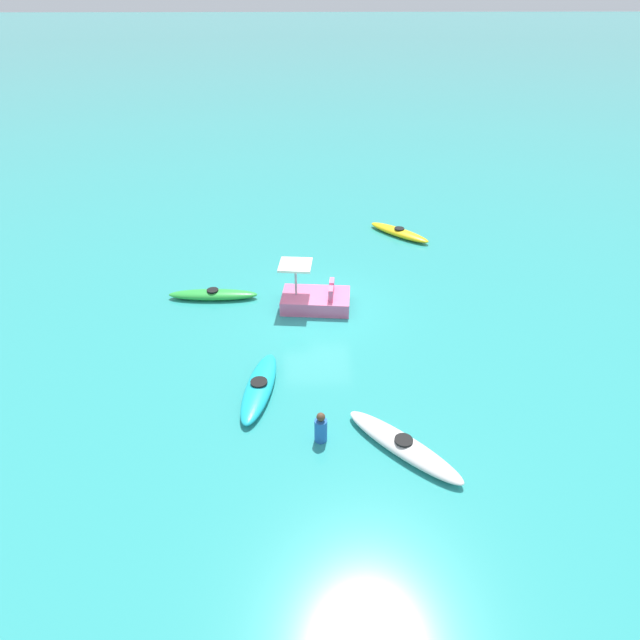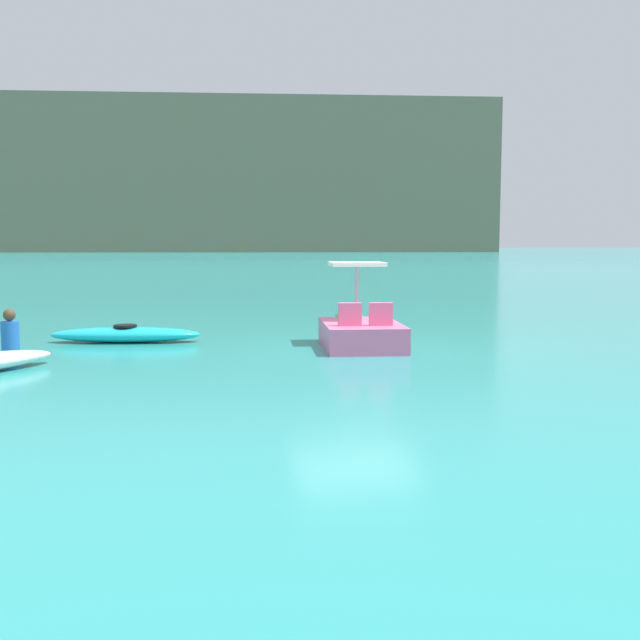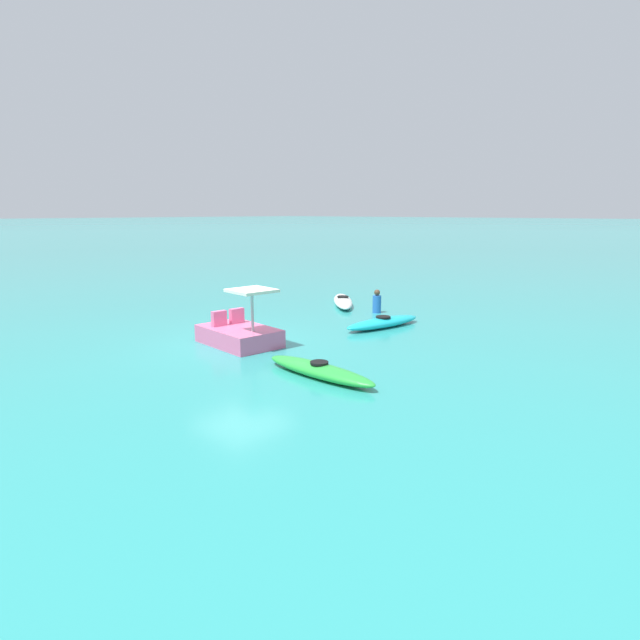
{
  "view_description": "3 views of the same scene",
  "coord_description": "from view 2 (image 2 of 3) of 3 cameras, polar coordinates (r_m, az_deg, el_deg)",
  "views": [
    {
      "loc": [
        -16.09,
        0.49,
        9.65
      ],
      "look_at": [
        -1.99,
        -0.03,
        0.75
      ],
      "focal_mm": 29.45,
      "sensor_mm": 36.0,
      "label": 1
    },
    {
      "loc": [
        -3.54,
        -14.33,
        2.07
      ],
      "look_at": [
        -0.74,
        -0.03,
        0.58
      ],
      "focal_mm": 42.17,
      "sensor_mm": 36.0,
      "label": 2
    },
    {
      "loc": [
        9.52,
        11.63,
        3.75
      ],
      "look_at": [
        -1.88,
        1.38,
        0.59
      ],
      "focal_mm": 29.72,
      "sensor_mm": 36.0,
      "label": 3
    }
  ],
  "objects": [
    {
      "name": "ground_plane",
      "position": [
        14.9,
        2.78,
        -2.14
      ],
      "size": [
        600.0,
        600.0,
        0.0
      ],
      "primitive_type": "plane",
      "color": "teal"
    },
    {
      "name": "headland_cliff",
      "position": [
        198.26,
        -7.49,
        10.23
      ],
      "size": [
        135.24,
        72.44,
        34.65
      ],
      "primitive_type": "cube",
      "rotation": [
        0.0,
        0.0,
        -0.12
      ],
      "color": "#6B6651",
      "rests_on": "ground_plane"
    },
    {
      "name": "kayak_green",
      "position": [
        18.75,
        2.49,
        0.01
      ],
      "size": [
        0.77,
        3.28,
        0.37
      ],
      "color": "green",
      "rests_on": "ground_plane"
    },
    {
      "name": "kayak_cyan",
      "position": [
        16.25,
        -14.54,
        -1.07
      ],
      "size": [
        3.21,
        1.25,
        0.37
      ],
      "color": "#19B7C6",
      "rests_on": "ground_plane"
    },
    {
      "name": "pedal_boat_pink",
      "position": [
        14.95,
        3.13,
        -0.81
      ],
      "size": [
        1.74,
        2.57,
        1.68
      ],
      "color": "pink",
      "rests_on": "ground_plane"
    },
    {
      "name": "person_near_shore",
      "position": [
        14.84,
        -22.45,
        -1.11
      ],
      "size": [
        0.36,
        0.36,
        0.88
      ],
      "color": "blue",
      "rests_on": "ground_plane"
    }
  ]
}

